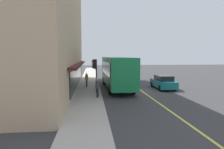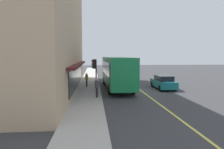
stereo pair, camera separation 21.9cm
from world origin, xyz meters
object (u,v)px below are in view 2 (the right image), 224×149
pedestrian_waiting (87,79)px  pedestrian_at_corner (97,86)px  bus (117,71)px  car_teal (163,82)px  traffic_light (94,68)px

pedestrian_waiting → pedestrian_at_corner: 6.19m
pedestrian_at_corner → bus: bearing=-22.6°
pedestrian_waiting → pedestrian_at_corner: bearing=-170.2°
car_teal → pedestrian_at_corner: pedestrian_at_corner is taller
car_teal → pedestrian_at_corner: bearing=123.2°
bus → pedestrian_waiting: bus is taller
bus → pedestrian_at_corner: bus is taller
pedestrian_waiting → bus: bearing=-98.8°
bus → car_teal: bearing=-97.8°
car_teal → pedestrian_waiting: 8.59m
car_teal → bus: bearing=82.2°
bus → traffic_light: bearing=140.4°
pedestrian_at_corner → car_teal: bearing=-56.8°
bus → traffic_light: (-3.02, 2.50, 0.55)m
bus → pedestrian_at_corner: 6.10m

